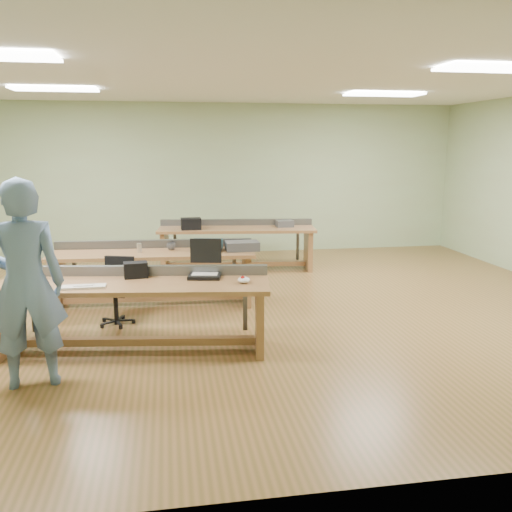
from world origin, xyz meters
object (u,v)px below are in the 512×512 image
Objects in this scene: laptop_base at (205,276)px; camera_bag at (136,270)px; workbench_front at (134,300)px; task_chair at (117,300)px; parts_bin_teal at (207,245)px; person at (25,284)px; mug at (171,246)px; workbench_back at (237,238)px; workbench_mid at (154,265)px; parts_bin_grey at (242,246)px; drinks_can at (139,248)px.

laptop_base is 1.38× the size of camera_bag.
workbench_front is 8.51× the size of laptop_base.
camera_bag is at bearing 91.92° from workbench_front.
task_chair is 2.03× the size of parts_bin_teal.
person reaches higher than workbench_front.
person is at bearing -117.55° from mug.
camera_bag is (-0.75, 0.13, 0.07)m from laptop_base.
workbench_back reaches higher than task_chair.
person reaches higher than workbench_mid.
mug reaches higher than task_chair.
mug is at bearing -127.48° from person.
workbench_front is 0.80m from laptop_base.
laptop_base is 0.86× the size of parts_bin_teal.
workbench_back is 2.14m from parts_bin_grey.
parts_bin_teal reaches higher than parts_bin_grey.
person is at bearing -142.61° from laptop_base.
drinks_can is at bearing 87.85° from task_chair.
parts_bin_grey is 1.40m from drinks_can.
person is 1.91m from task_chair.
parts_bin_teal is at bearing 51.46° from camera_bag.
laptop_base is at bearing -16.93° from camera_bag.
person reaches higher than parts_bin_grey.
workbench_back is 1.47× the size of person.
parts_bin_teal is at bearing -101.78° from workbench_back.
person is 3.02m from parts_bin_teal.
laptop_base is at bearing -95.22° from parts_bin_teal.
workbench_front and workbench_back have the same top height.
workbench_mid is 6.90× the size of parts_bin_teal.
drinks_can is at bearing 126.95° from laptop_base.
workbench_front is 24.36× the size of mug.
laptop_base is 1.73m from mug.
drinks_can is at bearing 83.91° from camera_bag.
workbench_front reaches higher than task_chair.
person is 5.49× the size of laptop_base.
camera_bag is at bearing -178.81° from laptop_base.
workbench_mid is (0.17, 1.69, -0.00)m from workbench_front.
task_chair is (-0.27, 0.92, -0.26)m from workbench_front.
task_chair is 6.77× the size of drinks_can.
person is (-0.90, -0.76, 0.40)m from workbench_front.
parts_bin_teal is (1.81, 2.42, -0.13)m from person.
camera_bag is (-0.15, -1.49, 0.28)m from workbench_mid.
drinks_can reaches higher than workbench_front.
camera_bag reaches higher than task_chair.
parts_bin_grey is (0.62, 1.50, 0.04)m from laptop_base.
person is at bearing -134.57° from parts_bin_grey.
parts_bin_teal is (0.15, 1.59, 0.05)m from laptop_base.
workbench_back is at bearing 84.68° from parts_bin_grey.
camera_bag is at bearing -121.36° from parts_bin_teal.
parts_bin_grey reaches higher than workbench_mid.
laptop_base is 0.42× the size of task_chair.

